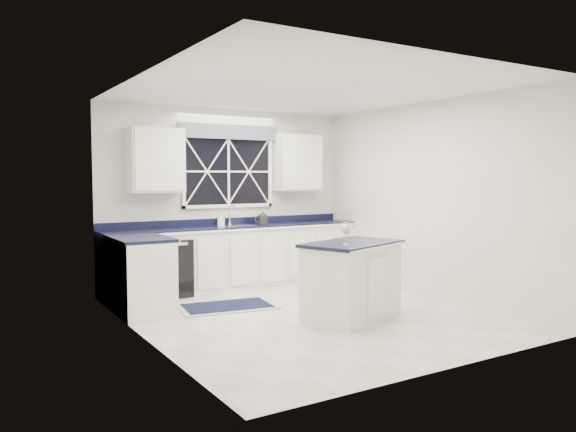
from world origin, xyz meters
TOP-DOWN VIEW (x-y plane):
  - ground at (0.00, 0.00)m, footprint 4.50×4.50m
  - back_wall at (0.00, 2.25)m, footprint 4.00×0.10m
  - base_cabinets at (-0.33, 1.78)m, footprint 3.99×1.60m
  - countertop at (0.00, 1.95)m, footprint 3.98×0.64m
  - dishwasher at (-1.10, 1.95)m, footprint 0.60×0.58m
  - window at (0.00, 2.20)m, footprint 1.65×0.09m
  - upper_cabinets at (0.00, 2.08)m, footprint 3.10×0.34m
  - faucet at (0.00, 2.14)m, footprint 0.05×0.20m
  - island at (0.33, -0.43)m, footprint 1.40×1.10m
  - rug at (-0.66, 0.88)m, footprint 1.32×0.92m
  - kettle at (0.48, 1.98)m, footprint 0.28×0.17m
  - wine_glass at (0.10, -0.62)m, footprint 0.11×0.11m
  - soap_bottle at (-0.18, 2.11)m, footprint 0.12×0.12m

SIDE VIEW (x-z plane):
  - ground at x=0.00m, z-range 0.00..0.00m
  - rug at x=-0.66m, z-range 0.00..0.02m
  - dishwasher at x=-1.10m, z-range 0.00..0.82m
  - base_cabinets at x=-0.33m, z-range 0.00..0.90m
  - island at x=0.33m, z-range 0.00..0.91m
  - countertop at x=0.00m, z-range 0.90..0.94m
  - kettle at x=0.48m, z-range 0.93..1.13m
  - soap_bottle at x=-0.18m, z-range 0.94..1.15m
  - wine_glass at x=0.10m, z-range 0.96..1.21m
  - faucet at x=0.00m, z-range 0.95..1.25m
  - back_wall at x=0.00m, z-range 0.00..2.70m
  - window at x=0.00m, z-range 1.20..2.46m
  - upper_cabinets at x=0.00m, z-range 1.45..2.35m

